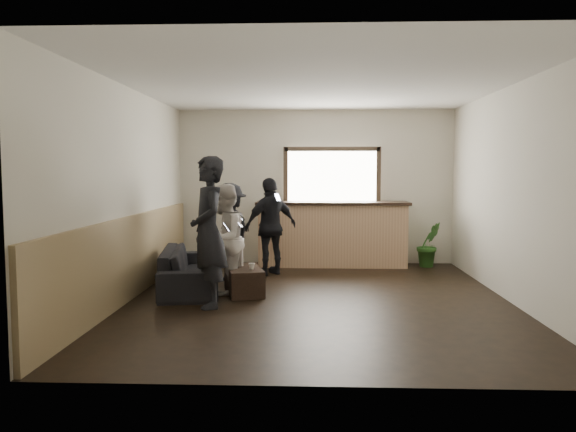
{
  "coord_description": "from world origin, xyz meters",
  "views": [
    {
      "loc": [
        -0.08,
        -7.3,
        1.7
      ],
      "look_at": [
        -0.4,
        0.4,
        1.07
      ],
      "focal_mm": 35.0,
      "sensor_mm": 36.0,
      "label": 1
    }
  ],
  "objects_px": {
    "coffee_table": "(244,281)",
    "cup_a": "(236,263)",
    "bar_counter": "(332,230)",
    "potted_plant": "(429,244)",
    "person_b": "(224,239)",
    "person_d": "(271,226)",
    "person_a": "(208,232)",
    "cup_b": "(252,266)",
    "person_c": "(229,232)",
    "sofa": "(191,269)"
  },
  "relations": [
    {
      "from": "person_a",
      "to": "cup_b",
      "type": "bearing_deg",
      "value": 121.11
    },
    {
      "from": "person_d",
      "to": "person_a",
      "type": "bearing_deg",
      "value": 40.48
    },
    {
      "from": "person_a",
      "to": "coffee_table",
      "type": "bearing_deg",
      "value": 133.28
    },
    {
      "from": "cup_b",
      "to": "person_a",
      "type": "distance_m",
      "value": 0.94
    },
    {
      "from": "bar_counter",
      "to": "potted_plant",
      "type": "bearing_deg",
      "value": -2.33
    },
    {
      "from": "cup_b",
      "to": "person_a",
      "type": "xyz_separation_m",
      "value": [
        -0.47,
        -0.62,
        0.54
      ]
    },
    {
      "from": "sofa",
      "to": "person_b",
      "type": "bearing_deg",
      "value": -127.86
    },
    {
      "from": "potted_plant",
      "to": "person_a",
      "type": "relative_size",
      "value": 0.42
    },
    {
      "from": "sofa",
      "to": "cup_b",
      "type": "bearing_deg",
      "value": -122.77
    },
    {
      "from": "potted_plant",
      "to": "person_b",
      "type": "distance_m",
      "value": 4.03
    },
    {
      "from": "person_b",
      "to": "sofa",
      "type": "bearing_deg",
      "value": -108.15
    },
    {
      "from": "cup_a",
      "to": "bar_counter",
      "type": "bearing_deg",
      "value": 57.71
    },
    {
      "from": "bar_counter",
      "to": "person_c",
      "type": "xyz_separation_m",
      "value": [
        -1.65,
        -1.37,
        0.11
      ]
    },
    {
      "from": "person_a",
      "to": "person_c",
      "type": "bearing_deg",
      "value": 158.36
    },
    {
      "from": "cup_b",
      "to": "person_d",
      "type": "xyz_separation_m",
      "value": [
        0.15,
        1.6,
        0.39
      ]
    },
    {
      "from": "bar_counter",
      "to": "cup_a",
      "type": "bearing_deg",
      "value": -122.29
    },
    {
      "from": "sofa",
      "to": "person_a",
      "type": "height_order",
      "value": "person_a"
    },
    {
      "from": "cup_a",
      "to": "potted_plant",
      "type": "height_order",
      "value": "potted_plant"
    },
    {
      "from": "cup_a",
      "to": "sofa",
      "type": "bearing_deg",
      "value": 166.51
    },
    {
      "from": "sofa",
      "to": "cup_b",
      "type": "height_order",
      "value": "sofa"
    },
    {
      "from": "cup_b",
      "to": "person_d",
      "type": "distance_m",
      "value": 1.65
    },
    {
      "from": "sofa",
      "to": "person_a",
      "type": "relative_size",
      "value": 1.07
    },
    {
      "from": "coffee_table",
      "to": "person_b",
      "type": "relative_size",
      "value": 0.54
    },
    {
      "from": "coffee_table",
      "to": "person_a",
      "type": "distance_m",
      "value": 1.12
    },
    {
      "from": "sofa",
      "to": "person_d",
      "type": "relative_size",
      "value": 1.26
    },
    {
      "from": "sofa",
      "to": "person_a",
      "type": "distance_m",
      "value": 1.29
    },
    {
      "from": "person_a",
      "to": "cup_a",
      "type": "bearing_deg",
      "value": 143.92
    },
    {
      "from": "person_c",
      "to": "person_b",
      "type": "bearing_deg",
      "value": 25.33
    },
    {
      "from": "potted_plant",
      "to": "person_c",
      "type": "height_order",
      "value": "person_c"
    },
    {
      "from": "sofa",
      "to": "person_b",
      "type": "distance_m",
      "value": 0.76
    },
    {
      "from": "bar_counter",
      "to": "person_a",
      "type": "xyz_separation_m",
      "value": [
        -1.65,
        -3.12,
        0.3
      ]
    },
    {
      "from": "cup_a",
      "to": "person_c",
      "type": "distance_m",
      "value": 0.98
    },
    {
      "from": "person_a",
      "to": "person_d",
      "type": "distance_m",
      "value": 2.3
    },
    {
      "from": "cup_a",
      "to": "cup_b",
      "type": "relative_size",
      "value": 1.28
    },
    {
      "from": "cup_b",
      "to": "person_c",
      "type": "distance_m",
      "value": 1.28
    },
    {
      "from": "sofa",
      "to": "person_c",
      "type": "relative_size",
      "value": 1.33
    },
    {
      "from": "person_a",
      "to": "person_d",
      "type": "bearing_deg",
      "value": 142.74
    },
    {
      "from": "person_d",
      "to": "cup_a",
      "type": "bearing_deg",
      "value": 39.75
    },
    {
      "from": "potted_plant",
      "to": "person_c",
      "type": "xyz_separation_m",
      "value": [
        -3.36,
        -1.3,
        0.36
      ]
    },
    {
      "from": "sofa",
      "to": "potted_plant",
      "type": "bearing_deg",
      "value": -71.2
    },
    {
      "from": "cup_b",
      "to": "bar_counter",
      "type": "bearing_deg",
      "value": 64.75
    },
    {
      "from": "person_a",
      "to": "person_c",
      "type": "height_order",
      "value": "person_a"
    },
    {
      "from": "person_c",
      "to": "person_a",
      "type": "bearing_deg",
      "value": 20.93
    },
    {
      "from": "coffee_table",
      "to": "cup_a",
      "type": "distance_m",
      "value": 0.28
    },
    {
      "from": "coffee_table",
      "to": "person_c",
      "type": "distance_m",
      "value": 1.21
    },
    {
      "from": "cup_b",
      "to": "sofa",
      "type": "bearing_deg",
      "value": 156.51
    },
    {
      "from": "cup_a",
      "to": "person_d",
      "type": "bearing_deg",
      "value": 73.65
    },
    {
      "from": "potted_plant",
      "to": "person_d",
      "type": "bearing_deg",
      "value": -163.0
    },
    {
      "from": "coffee_table",
      "to": "potted_plant",
      "type": "distance_m",
      "value": 3.8
    },
    {
      "from": "sofa",
      "to": "person_a",
      "type": "bearing_deg",
      "value": -165.48
    }
  ]
}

